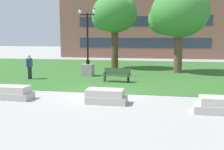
{
  "coord_description": "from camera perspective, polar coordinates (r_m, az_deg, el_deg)",
  "views": [
    {
      "loc": [
        3.4,
        -13.23,
        2.92
      ],
      "look_at": [
        1.08,
        -1.4,
        1.2
      ],
      "focal_mm": 42.0,
      "sensor_mm": 36.0,
      "label": 1
    }
  ],
  "objects": [
    {
      "name": "person_bystander_near_lawn",
      "position": [
        19.38,
        -17.53,
        2.01
      ],
      "size": [
        0.31,
        0.63,
        1.71
      ],
      "color": "#28282D",
      "rests_on": "grass_lawn"
    },
    {
      "name": "concrete_block_center",
      "position": [
        13.44,
        -20.84,
        -3.63
      ],
      "size": [
        1.82,
        0.9,
        0.64
      ],
      "color": "#B2ADA3",
      "rests_on": "ground"
    },
    {
      "name": "concrete_block_left",
      "position": [
        11.79,
        -1.34,
        -4.69
      ],
      "size": [
        1.81,
        0.9,
        0.64
      ],
      "color": "#B2ADA3",
      "rests_on": "ground"
    },
    {
      "name": "grass_lawn",
      "position": [
        23.66,
        2.78,
        1.05
      ],
      "size": [
        40.0,
        20.0,
        0.02
      ],
      "primitive_type": "cube",
      "color": "#336628",
      "rests_on": "ground"
    },
    {
      "name": "park_bench_near_right",
      "position": [
        17.32,
        1.06,
        0.22
      ],
      "size": [
        1.84,
        0.71,
        0.9
      ],
      "color": "#284723",
      "rests_on": "grass_lawn"
    },
    {
      "name": "lamp_post_right",
      "position": [
        20.09,
        -5.27,
        2.76
      ],
      "size": [
        1.32,
        0.8,
        5.1
      ],
      "color": "gray",
      "rests_on": "grass_lawn"
    },
    {
      "name": "tree_near_right",
      "position": [
        22.54,
        14.34,
        12.76
      ],
      "size": [
        4.92,
        4.68,
        6.89
      ],
      "color": "brown",
      "rests_on": "grass_lawn"
    },
    {
      "name": "tree_near_left",
      "position": [
        24.93,
        0.5,
        13.03
      ],
      "size": [
        4.38,
        4.17,
        6.9
      ],
      "color": "#4C3823",
      "rests_on": "grass_lawn"
    },
    {
      "name": "concrete_block_right",
      "position": [
        11.07,
        22.33,
        -6.15
      ],
      "size": [
        1.9,
        0.9,
        0.64
      ],
      "color": "#B2ADA3",
      "rests_on": "ground"
    },
    {
      "name": "ground_plane",
      "position": [
        13.97,
        -3.23,
        -3.96
      ],
      "size": [
        140.0,
        140.0,
        0.0
      ],
      "primitive_type": "plane",
      "color": "#A3A09B"
    },
    {
      "name": "building_facade_distant",
      "position": [
        37.87,
        6.81,
        10.46
      ],
      "size": [
        24.56,
        1.03,
        9.0
      ],
      "color": "brown",
      "rests_on": "ground"
    }
  ]
}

